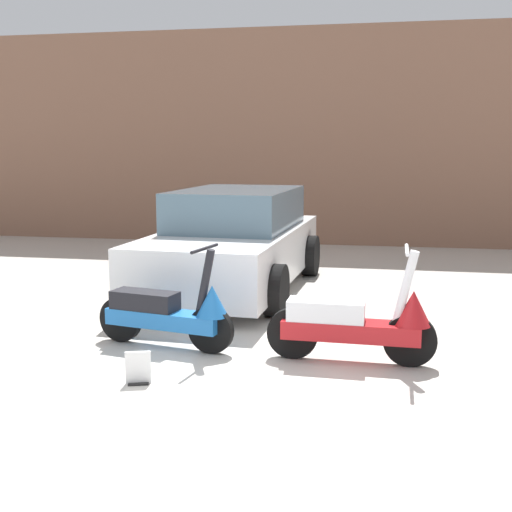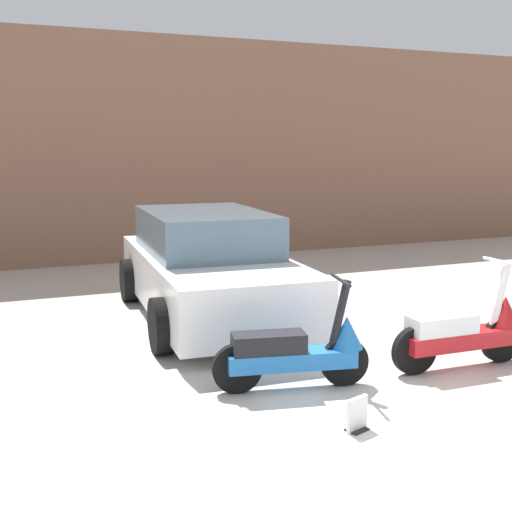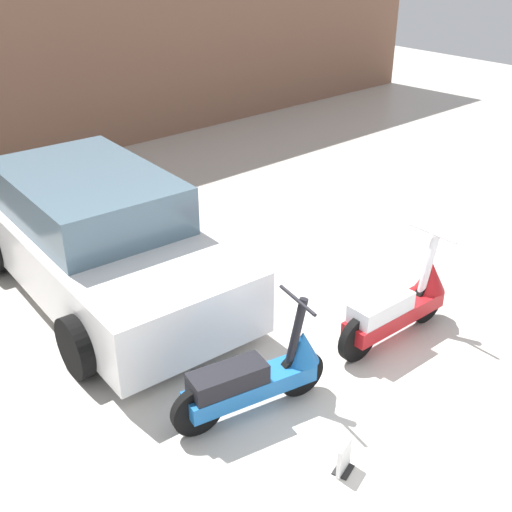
{
  "view_description": "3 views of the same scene",
  "coord_description": "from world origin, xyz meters",
  "px_view_note": "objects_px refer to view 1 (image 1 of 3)",
  "views": [
    {
      "loc": [
        1.3,
        -4.46,
        1.84
      ],
      "look_at": [
        0.12,
        1.87,
        0.75
      ],
      "focal_mm": 45.0,
      "sensor_mm": 36.0,
      "label": 1
    },
    {
      "loc": [
        -2.91,
        -3.77,
        2.1
      ],
      "look_at": [
        -0.38,
        2.44,
        0.95
      ],
      "focal_mm": 45.0,
      "sensor_mm": 36.0,
      "label": 2
    },
    {
      "loc": [
        -3.27,
        -2.06,
        3.65
      ],
      "look_at": [
        0.25,
        1.98,
        0.8
      ],
      "focal_mm": 45.0,
      "sensor_mm": 36.0,
      "label": 3
    }
  ],
  "objects_px": {
    "scooter_front_right": "(358,322)",
    "car_rear_left": "(234,242)",
    "placard_near_left_scooter": "(138,369)",
    "scooter_front_left": "(170,312)"
  },
  "relations": [
    {
      "from": "scooter_front_right",
      "to": "car_rear_left",
      "type": "distance_m",
      "value": 3.2
    },
    {
      "from": "scooter_front_right",
      "to": "placard_near_left_scooter",
      "type": "relative_size",
      "value": 5.62
    },
    {
      "from": "scooter_front_left",
      "to": "placard_near_left_scooter",
      "type": "bearing_deg",
      "value": -76.2
    },
    {
      "from": "scooter_front_right",
      "to": "car_rear_left",
      "type": "xyz_separation_m",
      "value": [
        -1.69,
        2.71,
        0.26
      ]
    },
    {
      "from": "scooter_front_left",
      "to": "car_rear_left",
      "type": "height_order",
      "value": "car_rear_left"
    },
    {
      "from": "car_rear_left",
      "to": "placard_near_left_scooter",
      "type": "height_order",
      "value": "car_rear_left"
    },
    {
      "from": "scooter_front_left",
      "to": "car_rear_left",
      "type": "distance_m",
      "value": 2.62
    },
    {
      "from": "car_rear_left",
      "to": "placard_near_left_scooter",
      "type": "xyz_separation_m",
      "value": [
        0.01,
        -3.53,
        -0.51
      ]
    },
    {
      "from": "scooter_front_left",
      "to": "car_rear_left",
      "type": "xyz_separation_m",
      "value": [
        0.03,
        2.61,
        0.28
      ]
    },
    {
      "from": "scooter_front_left",
      "to": "scooter_front_right",
      "type": "distance_m",
      "value": 1.73
    }
  ]
}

